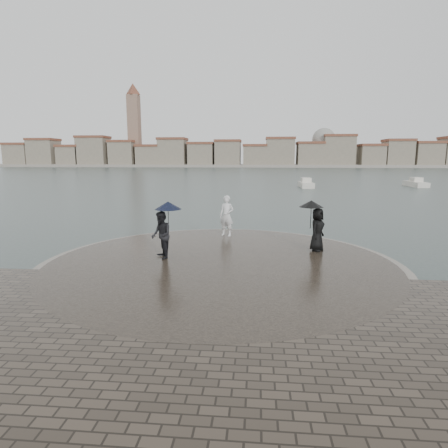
# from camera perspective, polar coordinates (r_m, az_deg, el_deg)

# --- Properties ---
(ground) EXTENTS (400.00, 400.00, 0.00)m
(ground) POSITION_cam_1_polar(r_m,az_deg,el_deg) (9.95, -2.51, -13.10)
(ground) COLOR #2B3835
(ground) RESTS_ON ground
(kerb_ring) EXTENTS (12.50, 12.50, 0.32)m
(kerb_ring) POSITION_cam_1_polar(r_m,az_deg,el_deg) (13.18, -0.50, -6.51)
(kerb_ring) COLOR gray
(kerb_ring) RESTS_ON ground
(quay_tip) EXTENTS (11.90, 11.90, 0.36)m
(quay_tip) POSITION_cam_1_polar(r_m,az_deg,el_deg) (13.17, -0.50, -6.43)
(quay_tip) COLOR #2D261E
(quay_tip) RESTS_ON ground
(statue) EXTENTS (0.79, 0.65, 1.87)m
(statue) POSITION_cam_1_polar(r_m,az_deg,el_deg) (17.20, 0.41, 1.27)
(statue) COLOR silver
(statue) RESTS_ON quay_tip
(visitor_left) EXTENTS (1.21, 1.10, 2.04)m
(visitor_left) POSITION_cam_1_polar(r_m,az_deg,el_deg) (13.46, -9.32, -0.66)
(visitor_left) COLOR black
(visitor_left) RESTS_ON quay_tip
(visitor_right) EXTENTS (1.15, 1.06, 1.95)m
(visitor_right) POSITION_cam_1_polar(r_m,az_deg,el_deg) (14.82, 13.81, 0.12)
(visitor_right) COLOR black
(visitor_right) RESTS_ON quay_tip
(far_skyline) EXTENTS (260.00, 20.00, 37.00)m
(far_skyline) POSITION_cam_1_polar(r_m,az_deg,el_deg) (169.96, 2.58, 10.54)
(far_skyline) COLOR gray
(far_skyline) RESTS_ON ground
(boats) EXTENTS (17.11, 8.18, 1.50)m
(boats) POSITION_cam_1_polar(r_m,az_deg,el_deg) (55.36, 20.20, 5.72)
(boats) COLOR beige
(boats) RESTS_ON ground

